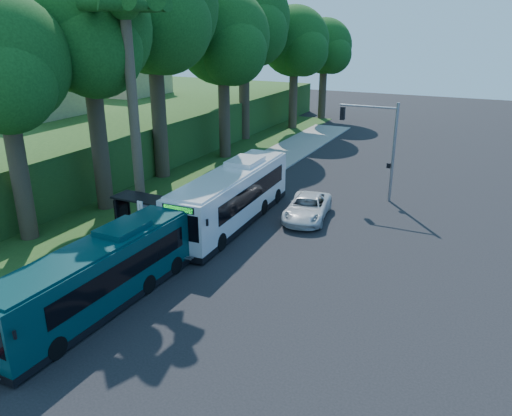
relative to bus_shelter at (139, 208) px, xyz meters
The scene contains 19 objects.
ground 8.00m from the bus_shelter, 21.51° to the left, with size 140.00×140.00×0.00m, color black.
sidewalk 3.35m from the bus_shelter, 90.90° to the left, with size 4.50×70.00×0.12m, color gray.
red_curb 3.07m from the bus_shelter, 26.83° to the right, with size 0.25×30.00×0.13m, color maroon.
grass_verge 9.90m from the bus_shelter, 126.16° to the left, with size 8.00×70.00×0.06m, color #234719.
bus_shelter is the anchor object (origin of this frame).
stop_sign_pole 2.85m from the bus_shelter, 49.08° to the right, with size 0.35×0.06×3.17m.
traffic_signal_pole 17.15m from the bus_shelter, 49.36° to the left, with size 4.10×0.30×7.00m.
palm_tree 10.70m from the bus_shelter, 124.80° to the left, with size 4.20×4.20×14.40m.
hillside_backdrop 26.18m from the bus_shelter, 136.68° to the left, with size 24.00×60.00×8.80m.
tree_0 11.08m from the bus_shelter, 151.08° to the left, with size 8.40×8.00×15.70m.
tree_1 16.56m from the bus_shelter, 119.45° to the left, with size 10.50×10.00×18.26m.
tree_2 21.25m from the bus_shelter, 103.83° to the left, with size 8.82×8.40×15.12m.
tree_3 29.46m from the bus_shelter, 103.86° to the left, with size 10.08×9.60×17.28m.
tree_4 35.97m from the bus_shelter, 96.78° to the left, with size 8.40×8.00×14.14m.
tree_5 43.55m from the bus_shelter, 94.21° to the left, with size 7.35×7.00×12.86m.
tree_6 10.21m from the bus_shelter, 150.84° to the right, with size 7.56×7.20×13.74m.
white_bus 5.83m from the bus_shelter, 47.98° to the left, with size 3.17×12.55×3.71m.
teal_bus 7.96m from the bus_shelter, 64.27° to the right, with size 2.52×11.08×3.29m.
pickup 10.66m from the bus_shelter, 41.47° to the left, with size 2.50×5.42×1.51m, color silver.
Camera 1 is at (10.90, -24.63, 11.90)m, focal length 35.00 mm.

